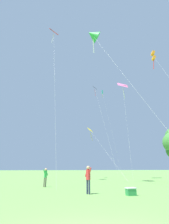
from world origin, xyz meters
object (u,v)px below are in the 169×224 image
kite_red_high (54,36)px  person_foreground_watcher (45,176)px  kite_orange_box (154,56)px  picnic_cooler (131,191)px  kite_teal_box (102,93)px  person_in_red_shirt (88,177)px  kite_pink_low (123,88)px  kite_yellow_diamond (91,132)px  kite_black_large (96,92)px  kite_green_small (93,35)px

kite_red_high → person_foreground_watcher: bearing=-89.2°
kite_orange_box → picnic_cooler: (-9.15, -6.24, -16.56)m
kite_teal_box → kite_orange_box: bearing=-99.0°
kite_teal_box → person_in_red_shirt: kite_teal_box is taller
person_in_red_shirt → picnic_cooler: size_ratio=2.83×
kite_red_high → kite_teal_box: size_ratio=0.87×
kite_pink_low → picnic_cooler: size_ratio=28.83×
kite_teal_box → kite_orange_box: kite_teal_box is taller
kite_pink_low → person_in_red_shirt: 22.71m
kite_teal_box → person_in_red_shirt: (-16.50, -36.69, -25.49)m
kite_orange_box → person_foreground_watcher: kite_orange_box is taller
person_foreground_watcher → kite_pink_low: bearing=31.6°
kite_pink_low → picnic_cooler: (-8.64, -14.54, -15.56)m
kite_red_high → kite_orange_box: kite_red_high is taller
kite_yellow_diamond → kite_teal_box: (10.26, 18.22, 18.36)m
kite_yellow_diamond → picnic_cooler: 21.56m
kite_teal_box → person_in_red_shirt: bearing=-114.2°
kite_red_high → kite_teal_box: (19.05, 25.98, 4.26)m
kite_yellow_diamond → kite_red_high: kite_red_high is taller
kite_orange_box → kite_black_large: bearing=91.9°
kite_teal_box → person_foreground_watcher: kite_teal_box is taller
kite_pink_low → kite_black_large: 15.66m
kite_black_large → picnic_cooler: 37.13m
kite_yellow_diamond → kite_green_small: (-3.36, -11.84, 11.73)m
person_foreground_watcher → person_in_red_shirt: size_ratio=0.92×
kite_pink_low → kite_black_large: size_ratio=0.72×
kite_pink_low → kite_red_high: kite_red_high is taller
kite_pink_low → person_in_red_shirt: kite_pink_low is taller
kite_red_high → kite_teal_box: kite_teal_box is taller
kite_black_large → picnic_cooler: (-8.40, -28.94, -21.68)m
person_in_red_shirt → kite_black_large: bearing=68.9°
kite_pink_low → kite_green_small: 11.27m
kite_green_small → kite_orange_box: (8.59, -1.59, -3.10)m
kite_orange_box → person_in_red_shirt: (-11.46, -5.04, -15.76)m
kite_orange_box → person_foreground_watcher: (-13.94, 0.04, -15.84)m
kite_teal_box → kite_pink_low: bearing=-103.3°
kite_pink_low → person_foreground_watcher: 21.65m
kite_yellow_diamond → kite_red_high: size_ratio=0.48×
kite_yellow_diamond → kite_teal_box: kite_teal_box is taller
kite_red_high → kite_black_large: (13.27, 17.03, -0.34)m
kite_yellow_diamond → kite_orange_box: 16.79m
picnic_cooler → kite_red_high: bearing=112.2°
kite_teal_box → picnic_cooler: bearing=-110.5°
person_foreground_watcher → person_in_red_shirt: 5.65m
kite_red_high → kite_black_large: 21.59m
kite_green_small → kite_teal_box: bearing=65.6°
kite_yellow_diamond → kite_pink_low: size_ratio=0.66×
kite_red_high → kite_green_small: 7.19m
kite_red_high → person_foreground_watcher: kite_red_high is taller
person_foreground_watcher → kite_red_high: bearing=90.8°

